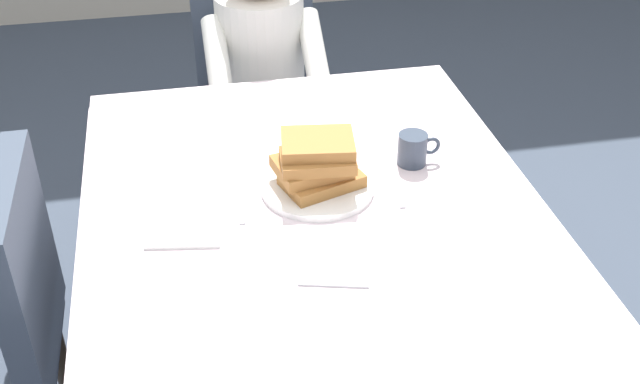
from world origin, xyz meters
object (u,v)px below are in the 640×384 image
diner_person (263,66)px  breakfast_stack (317,163)px  fork_left_of_plate (242,202)px  spoon_near_edge (333,284)px  knife_right_of_plate (394,185)px  dining_table_main (319,249)px  chair_diner (258,82)px  plate_breakfast (318,187)px  cup_coffee (413,149)px

diner_person → breakfast_stack: 0.91m
breakfast_stack → fork_left_of_plate: (-0.19, -0.02, -0.07)m
fork_left_of_plate → spoon_near_edge: same height
diner_person → knife_right_of_plate: size_ratio=5.60×
dining_table_main → breakfast_stack: size_ratio=6.70×
chair_diner → fork_left_of_plate: (-0.17, -1.07, 0.21)m
diner_person → plate_breakfast: diner_person is taller
cup_coffee → knife_right_of_plate: size_ratio=0.57×
breakfast_stack → knife_right_of_plate: 0.21m
diner_person → knife_right_of_plate: (0.21, -0.91, 0.07)m
dining_table_main → knife_right_of_plate: size_ratio=7.62×
breakfast_stack → cup_coffee: size_ratio=2.01×
plate_breakfast → breakfast_stack: 0.07m
fork_left_of_plate → spoon_near_edge: bearing=-149.3°
plate_breakfast → cup_coffee: cup_coffee is taller
chair_diner → fork_left_of_plate: 1.10m
diner_person → breakfast_stack: diner_person is taller
diner_person → spoon_near_edge: diner_person is taller
chair_diner → knife_right_of_plate: chair_diner is taller
spoon_near_edge → plate_breakfast: bearing=98.8°
knife_right_of_plate → spoon_near_edge: same height
dining_table_main → cup_coffee: (0.29, 0.19, 0.13)m
diner_person → plate_breakfast: bearing=91.0°
fork_left_of_plate → spoon_near_edge: 0.37m
diner_person → fork_left_of_plate: (-0.17, -0.91, 0.07)m
plate_breakfast → spoon_near_edge: (-0.04, -0.36, -0.01)m
diner_person → spoon_near_edge: (-0.02, -1.25, 0.07)m
fork_left_of_plate → plate_breakfast: bearing=-77.5°
chair_diner → diner_person: size_ratio=0.83×
chair_diner → breakfast_stack: bearing=90.8°
cup_coffee → plate_breakfast: bearing=-164.8°
dining_table_main → fork_left_of_plate: (-0.17, 0.10, 0.09)m
chair_diner → spoon_near_edge: bearing=89.1°
dining_table_main → plate_breakfast: plate_breakfast is taller
cup_coffee → fork_left_of_plate: size_ratio=0.63×
chair_diner → dining_table_main: bearing=89.7°
breakfast_stack → knife_right_of_plate: (0.19, -0.02, -0.07)m
plate_breakfast → cup_coffee: (0.27, 0.07, 0.03)m
breakfast_stack → spoon_near_edge: breakfast_stack is taller
cup_coffee → dining_table_main: bearing=-146.2°
breakfast_stack → fork_left_of_plate: 0.20m
diner_person → spoon_near_edge: size_ratio=7.47×
cup_coffee → knife_right_of_plate: (-0.08, -0.09, -0.04)m
chair_diner → cup_coffee: (0.28, -0.98, 0.25)m
diner_person → spoon_near_edge: bearing=89.0°
diner_person → cup_coffee: size_ratio=9.91×
fork_left_of_plate → knife_right_of_plate: same height
plate_breakfast → knife_right_of_plate: plate_breakfast is taller
chair_diner → plate_breakfast: bearing=90.8°
plate_breakfast → knife_right_of_plate: 0.19m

